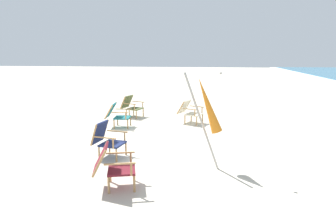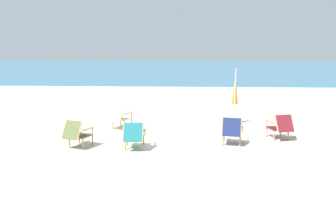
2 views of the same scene
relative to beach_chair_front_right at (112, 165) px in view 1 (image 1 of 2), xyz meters
The scene contains 7 objects.
ground_plane 2.86m from the beach_chair_front_right, behind, with size 80.00×80.00×0.00m, color beige.
beach_chair_front_right is the anchor object (origin of this frame).
beach_chair_mid_center 4.37m from the beach_chair_front_right, 164.65° to the right, with size 0.62×0.80×0.78m.
beach_chair_far_center 5.19m from the beach_chair_front_right, 167.72° to the left, with size 0.84×0.94×0.77m.
beach_chair_back_right 5.90m from the beach_chair_front_right, 169.36° to the right, with size 0.79×0.89×0.80m.
beach_chair_front_left 1.64m from the beach_chair_front_right, 158.41° to the right, with size 0.69×0.77×0.82m.
umbrella_furled_orange 2.19m from the beach_chair_front_right, 124.15° to the left, with size 0.30×0.82×2.01m.
Camera 1 is at (7.66, 1.85, 2.38)m, focal length 32.00 mm.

